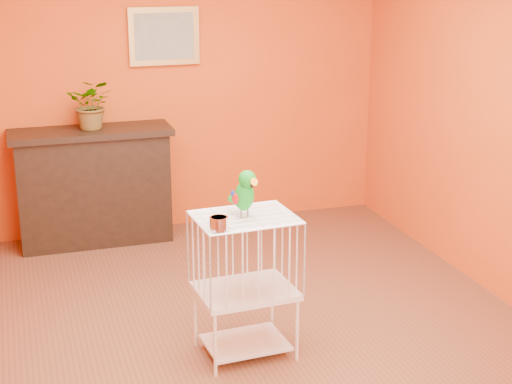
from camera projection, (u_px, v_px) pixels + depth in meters
name	position (u px, v px, depth m)	size (l,w,h in m)	color
ground	(237.00, 331.00, 5.31)	(4.50, 4.50, 0.00)	brown
room_shell	(235.00, 99.00, 4.84)	(4.50, 4.50, 4.50)	#D74914
console_cabinet	(94.00, 186.00, 6.79)	(1.37, 0.49, 1.01)	black
potted_plant	(92.00, 110.00, 6.60)	(0.38, 0.43, 0.33)	#26722D
framed_picture	(164.00, 36.00, 6.81)	(0.62, 0.04, 0.50)	#C09044
birdcage	(245.00, 284.00, 4.88)	(0.62, 0.49, 0.92)	silver
feed_cup	(219.00, 223.00, 4.50)	(0.11, 0.11, 0.08)	silver
parrot	(244.00, 193.00, 4.71)	(0.16, 0.27, 0.30)	#59544C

